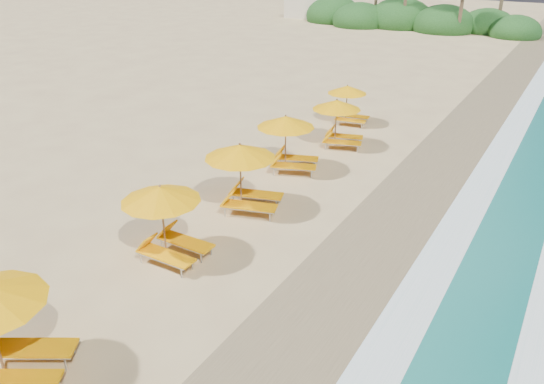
# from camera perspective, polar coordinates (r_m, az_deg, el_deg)

# --- Properties ---
(ground) EXTENTS (160.00, 160.00, 0.00)m
(ground) POSITION_cam_1_polar(r_m,az_deg,el_deg) (18.07, -0.00, -3.43)
(ground) COLOR tan
(ground) RESTS_ON ground
(wet_sand) EXTENTS (4.00, 160.00, 0.01)m
(wet_sand) POSITION_cam_1_polar(r_m,az_deg,el_deg) (16.66, 11.97, -6.77)
(wet_sand) COLOR #867550
(wet_sand) RESTS_ON ground
(surf_foam) EXTENTS (4.00, 160.00, 0.01)m
(surf_foam) POSITION_cam_1_polar(r_m,az_deg,el_deg) (16.20, 21.07, -9.03)
(surf_foam) COLOR white
(surf_foam) RESTS_ON ground
(station_1) EXTENTS (3.46, 3.46, 2.57)m
(station_1) POSITION_cam_1_polar(r_m,az_deg,el_deg) (12.78, -27.14, -12.69)
(station_1) COLOR olive
(station_1) RESTS_ON ground
(station_2) EXTENTS (2.57, 2.37, 2.39)m
(station_2) POSITION_cam_1_polar(r_m,az_deg,el_deg) (15.90, -11.17, -2.79)
(station_2) COLOR olive
(station_2) RESTS_ON ground
(station_3) EXTENTS (3.17, 3.09, 2.51)m
(station_3) POSITION_cam_1_polar(r_m,az_deg,el_deg) (18.47, -2.83, 2.06)
(station_3) COLOR olive
(station_3) RESTS_ON ground
(station_4) EXTENTS (3.09, 3.04, 2.40)m
(station_4) POSITION_cam_1_polar(r_m,az_deg,el_deg) (21.80, 1.95, 5.66)
(station_4) COLOR olive
(station_4) RESTS_ON ground
(station_5) EXTENTS (2.86, 2.79, 2.26)m
(station_5) POSITION_cam_1_polar(r_m,az_deg,el_deg) (24.71, 7.30, 7.69)
(station_5) COLOR olive
(station_5) RESTS_ON ground
(station_6) EXTENTS (2.42, 2.30, 2.05)m
(station_6) POSITION_cam_1_polar(r_m,az_deg,el_deg) (28.04, 8.34, 9.54)
(station_6) COLOR olive
(station_6) RESTS_ON ground
(treeline) EXTENTS (25.80, 8.80, 9.74)m
(treeline) POSITION_cam_1_polar(r_m,az_deg,el_deg) (62.26, 14.46, 17.64)
(treeline) COLOR #163D14
(treeline) RESTS_ON ground
(beach_building) EXTENTS (7.00, 5.00, 2.80)m
(beach_building) POSITION_cam_1_polar(r_m,az_deg,el_deg) (68.93, 5.06, 19.33)
(beach_building) COLOR beige
(beach_building) RESTS_ON ground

